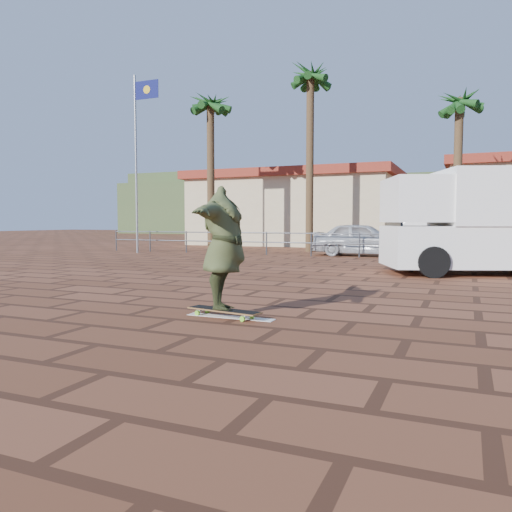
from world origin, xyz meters
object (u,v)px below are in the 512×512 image
Objects in this scene: longboard at (224,311)px; skateboarder at (224,248)px; car_silver at (363,239)px; campervan at (490,220)px; car_white at (450,237)px.

longboard is 0.95m from skateboarder.
campervan is at bearing -141.77° from car_silver.
campervan is 6.29m from car_white.
skateboarder is at bearing -177.87° from car_silver.
campervan reaches higher than car_silver.
skateboarder is 0.56× the size of car_silver.
car_white is at bearing 79.80° from campervan.
car_white is (-1.20, 6.14, -0.66)m from campervan.
campervan is at bearing -38.48° from skateboarder.
car_silver reaches higher than longboard.
car_white is (2.73, 14.64, -0.21)m from skateboarder.
longboard is 14.91m from car_white.
car_silver is at bearing 96.22° from car_white.
car_silver is at bearing 102.95° from longboard.
longboard is at bearing -136.07° from campervan.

